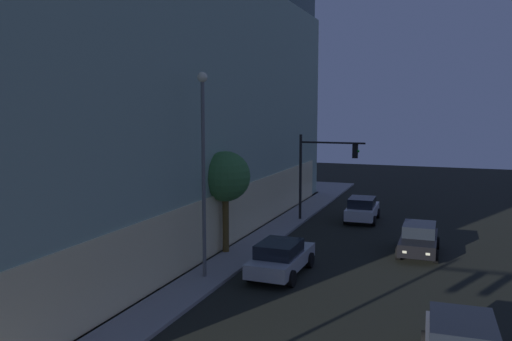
{
  "coord_description": "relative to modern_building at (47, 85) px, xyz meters",
  "views": [
    {
      "loc": [
        -10.83,
        -3.39,
        7.42
      ],
      "look_at": [
        6.61,
        3.23,
        5.22
      ],
      "focal_mm": 36.29,
      "sensor_mm": 36.0,
      "label": 1
    }
  ],
  "objects": [
    {
      "name": "modern_building",
      "position": [
        0.0,
        0.0,
        0.0
      ],
      "size": [
        37.26,
        25.77,
        18.06
      ],
      "color": "#4C4C51",
      "rests_on": "ground"
    },
    {
      "name": "street_lamp_sidewalk",
      "position": [
        -6.05,
        -13.78,
        -3.33
      ],
      "size": [
        0.44,
        0.44,
        8.84
      ],
      "color": "slate",
      "rests_on": "sidewalk_corner"
    },
    {
      "name": "car_black",
      "position": [
        1.54,
        -22.31,
        -8.16
      ],
      "size": [
        4.43,
        2.03,
        1.53
      ],
      "color": "black",
      "rests_on": "ground"
    },
    {
      "name": "car_silver",
      "position": [
        -4.27,
        -16.72,
        -8.13
      ],
      "size": [
        4.7,
        2.15,
        1.58
      ],
      "color": "#B7BABF",
      "rests_on": "ground"
    },
    {
      "name": "car_white",
      "position": [
        8.41,
        -18.29,
        -8.12
      ],
      "size": [
        4.25,
        2.13,
        1.63
      ],
      "color": "silver",
      "rests_on": "ground"
    },
    {
      "name": "sidewalk_tree",
      "position": [
        -2.08,
        -13.02,
        -4.94
      ],
      "size": [
        2.56,
        2.56,
        5.19
      ],
      "color": "brown",
      "rests_on": "sidewalk_corner"
    },
    {
      "name": "traffic_light_far_corner",
      "position": [
        7.07,
        -15.79,
        -5.05
      ],
      "size": [
        0.32,
        4.31,
        5.65
      ],
      "color": "black",
      "rests_on": "sidewalk_corner"
    }
  ]
}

